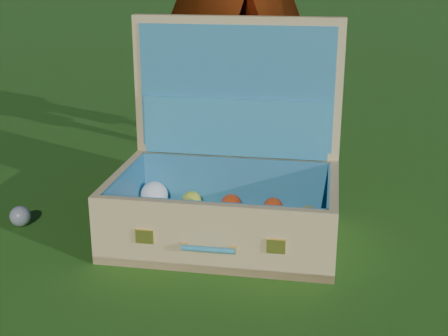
% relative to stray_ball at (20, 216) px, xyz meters
% --- Properties ---
extents(ground, '(60.00, 60.00, 0.00)m').
position_rel_stray_ball_xyz_m(ground, '(0.55, -0.06, -0.03)').
color(ground, '#215114').
rests_on(ground, ground).
extents(stray_ball, '(0.07, 0.07, 0.07)m').
position_rel_stray_ball_xyz_m(stray_ball, '(0.00, 0.00, 0.00)').
color(stray_ball, teal).
rests_on(stray_ball, ground).
extents(suitcase, '(0.74, 0.59, 0.64)m').
position_rel_stray_ball_xyz_m(suitcase, '(0.66, -0.02, 0.15)').
color(suitcase, '#DAB675').
rests_on(suitcase, ground).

